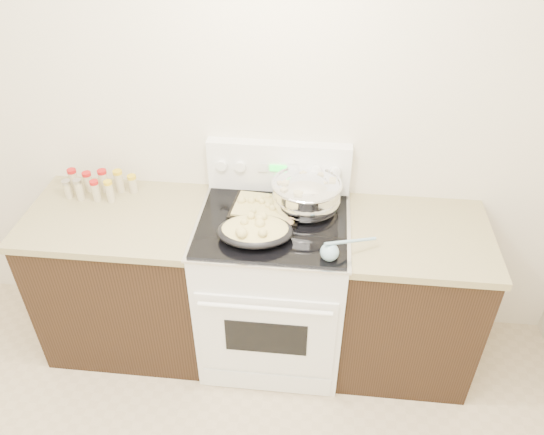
# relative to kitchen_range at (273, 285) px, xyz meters

# --- Properties ---
(room_shell) EXTENTS (4.10, 3.60, 2.75)m
(room_shell) POSITION_rel_kitchen_range_xyz_m (-0.35, -1.42, 1.21)
(room_shell) COLOR silver
(room_shell) RESTS_ON ground
(counter_left) EXTENTS (0.93, 0.67, 0.92)m
(counter_left) POSITION_rel_kitchen_range_xyz_m (-0.83, 0.01, -0.03)
(counter_left) COLOR black
(counter_left) RESTS_ON ground
(counter_right) EXTENTS (0.73, 0.67, 0.92)m
(counter_right) POSITION_rel_kitchen_range_xyz_m (0.73, 0.01, -0.03)
(counter_right) COLOR black
(counter_right) RESTS_ON ground
(kitchen_range) EXTENTS (0.78, 0.73, 1.22)m
(kitchen_range) POSITION_rel_kitchen_range_xyz_m (0.00, 0.00, 0.00)
(kitchen_range) COLOR white
(kitchen_range) RESTS_ON ground
(mixing_bowl) EXTENTS (0.42, 0.42, 0.21)m
(mixing_bowl) POSITION_rel_kitchen_range_xyz_m (0.16, 0.12, 0.54)
(mixing_bowl) COLOR silver
(mixing_bowl) RESTS_ON kitchen_range
(roasting_pan) EXTENTS (0.39, 0.29, 0.11)m
(roasting_pan) POSITION_rel_kitchen_range_xyz_m (-0.07, -0.15, 0.50)
(roasting_pan) COLOR black
(roasting_pan) RESTS_ON kitchen_range
(baking_sheet) EXTENTS (0.38, 0.28, 0.06)m
(baking_sheet) POSITION_rel_kitchen_range_xyz_m (-0.05, 0.08, 0.47)
(baking_sheet) COLOR black
(baking_sheet) RESTS_ON kitchen_range
(wooden_spoon) EXTENTS (0.04, 0.26, 0.04)m
(wooden_spoon) POSITION_rel_kitchen_range_xyz_m (0.08, -0.00, 0.46)
(wooden_spoon) COLOR tan
(wooden_spoon) RESTS_ON kitchen_range
(blue_ladle) EXTENTS (0.26, 0.18, 0.11)m
(blue_ladle) POSITION_rel_kitchen_range_xyz_m (0.30, -0.25, 0.49)
(blue_ladle) COLOR #7AA1B6
(blue_ladle) RESTS_ON kitchen_range
(spice_jars) EXTENTS (0.38, 0.15, 0.13)m
(spice_jars) POSITION_rel_kitchen_range_xyz_m (-0.97, 0.17, 0.49)
(spice_jars) COLOR #BFB28C
(spice_jars) RESTS_ON counter_left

